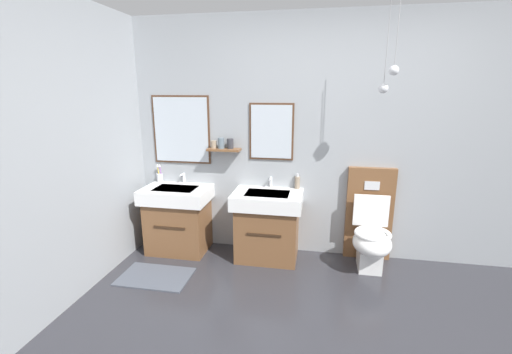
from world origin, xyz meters
name	(u,v)px	position (x,y,z in m)	size (l,w,h in m)	color
wall_back	(335,140)	(-0.02, 1.76, 1.27)	(4.62, 0.58, 2.53)	#999EA3
wall_left	(7,168)	(-2.25, 0.00, 1.26)	(0.12, 3.64, 2.53)	#999EA3
bath_mat	(155,277)	(-1.70, 0.86, 0.01)	(0.68, 0.44, 0.01)	#474C56
vanity_sink_left	(178,217)	(-1.70, 1.47, 0.39)	(0.72, 0.53, 0.74)	brown
tap_on_left_sink	(183,177)	(-1.70, 1.67, 0.81)	(0.03, 0.13, 0.11)	silver
vanity_sink_right	(268,223)	(-0.69, 1.47, 0.39)	(0.72, 0.53, 0.74)	brown
tap_on_right_sink	(271,181)	(-0.69, 1.67, 0.81)	(0.03, 0.13, 0.11)	silver
toilet	(370,231)	(0.37, 1.50, 0.38)	(0.48, 0.62, 1.00)	brown
toothbrush_cup	(160,177)	(-1.98, 1.66, 0.79)	(0.07, 0.07, 0.21)	silver
soap_dispenser	(297,182)	(-0.39, 1.67, 0.81)	(0.06, 0.06, 0.17)	gray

